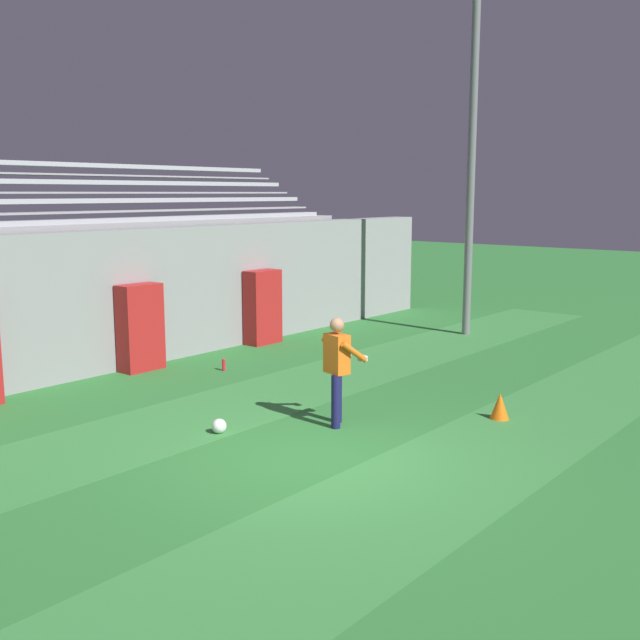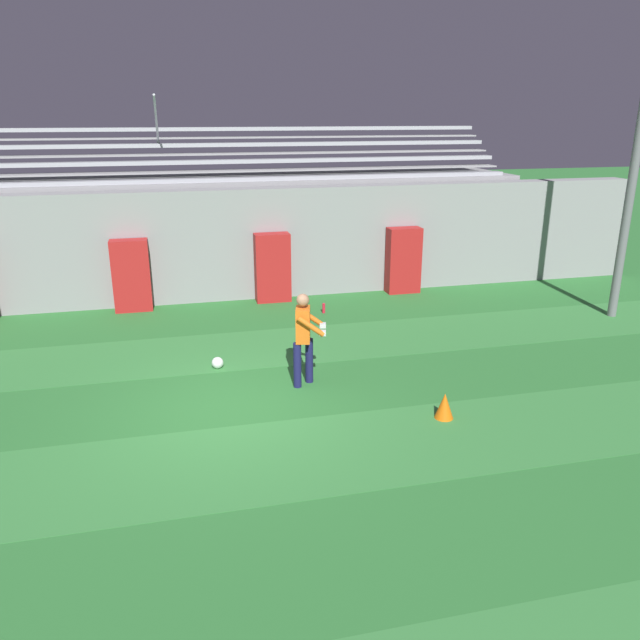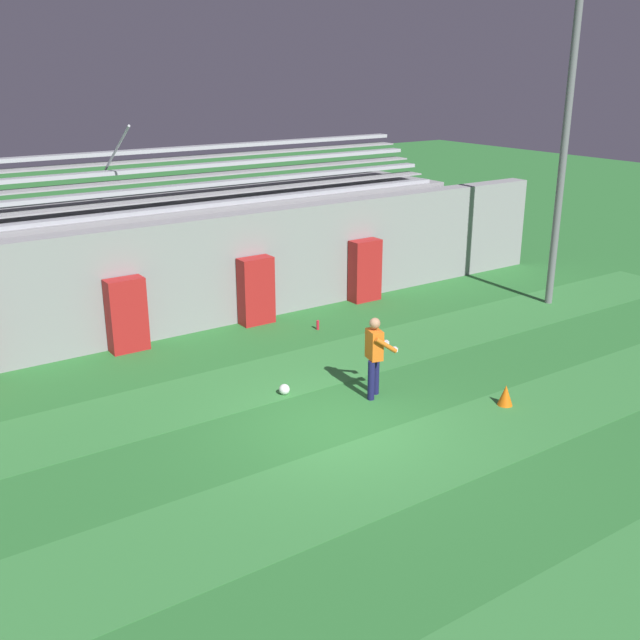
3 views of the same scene
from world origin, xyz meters
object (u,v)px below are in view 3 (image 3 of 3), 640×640
padding_pillar_gate_left (127,315)px  goalkeeper (375,352)px  padding_pillar_gate_right (256,291)px  soccer_ball (284,389)px  padding_pillar_far_right (365,270)px  traffic_cone (506,395)px  water_bottle (318,325)px  floodlight_pole (569,104)px

padding_pillar_gate_left → goalkeeper: size_ratio=1.04×
padding_pillar_gate_right → soccer_ball: 4.59m
padding_pillar_far_right → goalkeeper: 6.51m
padding_pillar_gate_right → traffic_cone: size_ratio=4.14×
goalkeeper → traffic_cone: (1.87, -1.78, -0.74)m
goalkeeper → water_bottle: bearing=71.4°
floodlight_pole → water_bottle: floodlight_pole is taller
padding_pillar_gate_right → water_bottle: bearing=-52.4°
padding_pillar_gate_left → water_bottle: size_ratio=7.24×
padding_pillar_gate_left → soccer_ball: bearing=-68.1°
padding_pillar_gate_left → padding_pillar_far_right: bearing=0.0°
soccer_ball → traffic_cone: (3.31, -2.88, 0.10)m
padding_pillar_gate_left → goalkeeper: 6.12m
floodlight_pole → padding_pillar_far_right: bearing=142.7°
floodlight_pole → soccer_ball: size_ratio=39.03×
traffic_cone → water_bottle: (-0.54, 5.73, -0.09)m
goalkeeper → soccer_ball: goalkeeper is taller
padding_pillar_gate_right → goalkeeper: size_ratio=1.04×
soccer_ball → traffic_cone: 4.39m
padding_pillar_far_right → soccer_ball: size_ratio=7.90×
padding_pillar_far_right → goalkeeper: bearing=-126.0°
goalkeeper → water_bottle: 4.25m
goalkeeper → water_bottle: goalkeeper is taller
goalkeeper → padding_pillar_gate_right: bearing=86.5°
floodlight_pole → soccer_ball: (-9.38, -1.04, -5.27)m
soccer_ball → padding_pillar_far_right: bearing=38.3°
padding_pillar_far_right → goalkeeper: size_ratio=1.04×
padding_pillar_gate_right → goalkeeper: (-0.32, -5.27, 0.09)m
soccer_ball → goalkeeper: bearing=-37.4°
padding_pillar_gate_left → traffic_cone: bearing=-54.7°
padding_pillar_gate_right → soccer_ball: padding_pillar_gate_right is taller
padding_pillar_gate_left → padding_pillar_gate_right: bearing=0.0°
floodlight_pole → traffic_cone: 8.88m
floodlight_pole → goalkeeper: size_ratio=5.14×
padding_pillar_gate_left → floodlight_pole: (11.05, -3.13, 4.51)m
padding_pillar_gate_left → floodlight_pole: 12.34m
water_bottle → padding_pillar_gate_left: bearing=163.5°
padding_pillar_far_right → water_bottle: (-2.50, -1.31, -0.75)m
padding_pillar_gate_right → padding_pillar_far_right: same height
goalkeeper → padding_pillar_gate_left: bearing=120.6°
goalkeeper → soccer_ball: bearing=142.6°
floodlight_pole → goalkeeper: (-7.94, -2.14, -4.43)m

